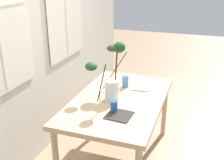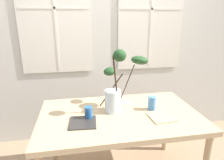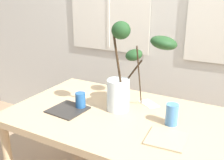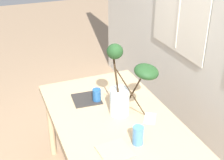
{
  "view_description": "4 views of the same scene",
  "coord_description": "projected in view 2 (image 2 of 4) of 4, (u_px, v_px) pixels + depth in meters",
  "views": [
    {
      "loc": [
        -2.45,
        -0.78,
        1.97
      ],
      "look_at": [
        -0.01,
        0.07,
        0.95
      ],
      "focal_mm": 44.32,
      "sensor_mm": 36.0,
      "label": 1
    },
    {
      "loc": [
        -0.36,
        -1.61,
        1.6
      ],
      "look_at": [
        -0.06,
        0.09,
        1.05
      ],
      "focal_mm": 31.65,
      "sensor_mm": 36.0,
      "label": 2
    },
    {
      "loc": [
        0.67,
        -1.34,
        1.51
      ],
      "look_at": [
        -0.12,
        0.09,
        0.94
      ],
      "focal_mm": 41.33,
      "sensor_mm": 36.0,
      "label": 3
    },
    {
      "loc": [
        1.76,
        -0.74,
        2.09
      ],
      "look_at": [
        -0.07,
        0.0,
        1.05
      ],
      "focal_mm": 49.31,
      "sensor_mm": 36.0,
      "label": 4
    }
  ],
  "objects": [
    {
      "name": "back_wall_with_windows",
      "position": [
        104.0,
        27.0,
        2.5
      ],
      "size": [
        4.83,
        0.14,
        2.96
      ],
      "color": "beige",
      "rests_on": "ground"
    },
    {
      "name": "dining_table",
      "position": [
        120.0,
        121.0,
        1.85
      ],
      "size": [
        1.46,
        0.88,
        0.75
      ],
      "color": "tan",
      "rests_on": "ground"
    },
    {
      "name": "vase_with_branches",
      "position": [
        118.0,
        85.0,
        1.84
      ],
      "size": [
        0.48,
        0.44,
        0.6
      ],
      "color": "silver",
      "rests_on": "dining_table"
    },
    {
      "name": "drinking_glass_blue_left",
      "position": [
        89.0,
        113.0,
        1.72
      ],
      "size": [
        0.07,
        0.07,
        0.11
      ],
      "primitive_type": "cylinder",
      "color": "#235693",
      "rests_on": "dining_table"
    },
    {
      "name": "drinking_glass_blue_right",
      "position": [
        152.0,
        103.0,
        1.89
      ],
      "size": [
        0.07,
        0.07,
        0.13
      ],
      "primitive_type": "cylinder",
      "color": "#4C84BC",
      "rests_on": "dining_table"
    },
    {
      "name": "plate_square_left",
      "position": [
        83.0,
        123.0,
        1.66
      ],
      "size": [
        0.24,
        0.24,
        0.01
      ],
      "primitive_type": "cube",
      "rotation": [
        0.0,
        0.0,
        -0.08
      ],
      "color": "#2D2B28",
      "rests_on": "dining_table"
    },
    {
      "name": "plate_square_right",
      "position": [
        161.0,
        117.0,
        1.75
      ],
      "size": [
        0.22,
        0.22,
        0.01
      ],
      "primitive_type": "cube",
      "rotation": [
        0.0,
        0.0,
        0.08
      ],
      "color": "tan",
      "rests_on": "dining_table"
    },
    {
      "name": "napkin_folded",
      "position": [
        124.0,
        102.0,
        2.07
      ],
      "size": [
        0.17,
        0.15,
        0.0
      ],
      "primitive_type": "cube",
      "rotation": [
        0.0,
        0.0,
        -0.59
      ],
      "color": "silver",
      "rests_on": "dining_table"
    }
  ]
}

